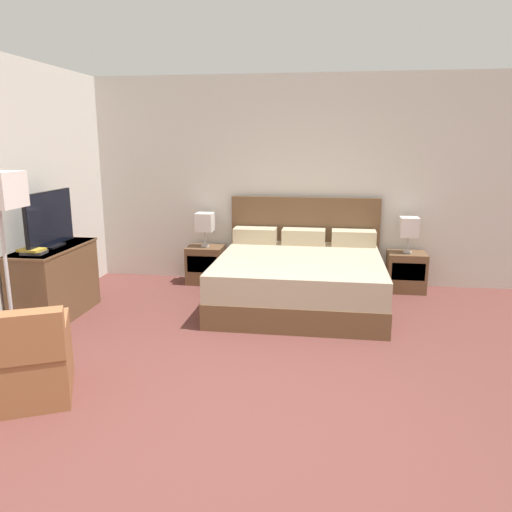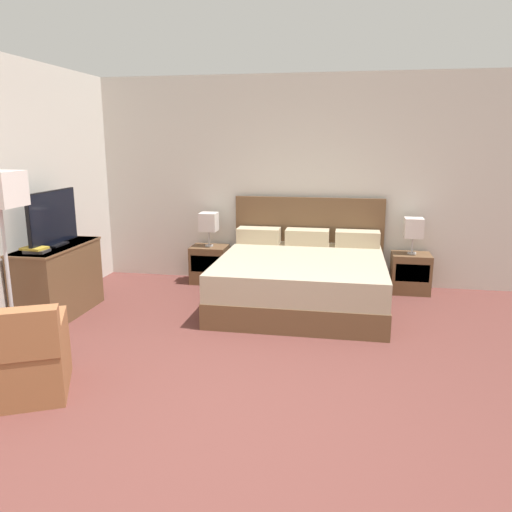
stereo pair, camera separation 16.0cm
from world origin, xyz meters
The scene contains 12 objects.
ground_plane centered at (0.00, 0.00, 0.00)m, with size 11.77×11.77×0.00m, color brown.
wall_back centered at (0.00, 3.95, 1.38)m, with size 6.46×0.06×2.77m, color beige.
bed centered at (0.27, 2.94, 0.32)m, with size 2.00×2.00×1.18m.
nightstand_left centered at (-1.06, 3.66, 0.25)m, with size 0.48×0.40×0.51m.
nightstand_right centered at (1.61, 3.66, 0.25)m, with size 0.48×0.40×0.51m.
table_lamp_left centered at (-1.06, 3.66, 0.84)m, with size 0.23×0.23×0.46m.
table_lamp_right centered at (1.61, 3.66, 0.84)m, with size 0.23×0.23×0.46m.
dresser centered at (-2.36, 2.07, 0.41)m, with size 0.49×1.15×0.80m.
tv centered at (-2.36, 2.07, 1.09)m, with size 0.18×0.87×0.60m.
book_red_cover centered at (-2.35, 1.72, 0.81)m, with size 0.22×0.17×0.03m, color #383333.
book_blue_cover centered at (-2.37, 1.72, 0.84)m, with size 0.24×0.17×0.02m, color gold.
armchair_by_window centered at (-1.65, 0.34, 0.28)m, with size 0.91×0.92×0.76m.
Camera 1 is at (0.59, -2.82, 1.91)m, focal length 35.00 mm.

